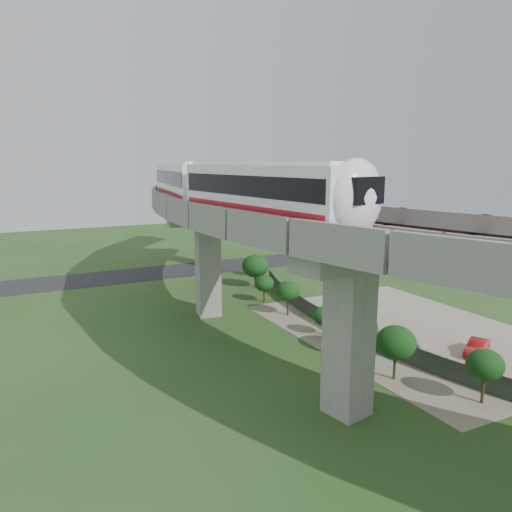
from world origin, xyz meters
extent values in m
plane|color=#284D1E|center=(0.00, 0.00, 0.00)|extent=(160.00, 160.00, 0.00)
cube|color=gray|center=(14.00, -2.00, 0.02)|extent=(18.00, 26.00, 0.04)
cube|color=#232326|center=(0.00, 30.00, 0.01)|extent=(60.00, 8.00, 0.03)
cube|color=#99968E|center=(9.12, 31.80, 4.20)|extent=(2.86, 2.93, 8.40)
cube|color=#99968E|center=(9.12, 31.80, 9.00)|extent=(7.21, 5.74, 1.20)
cube|color=#99968E|center=(0.91, 10.42, 4.20)|extent=(2.35, 2.51, 8.40)
cube|color=#99968E|center=(0.91, 10.42, 9.00)|extent=(7.31, 3.58, 1.20)
cube|color=#99968E|center=(0.91, -10.42, 4.20)|extent=(2.35, 2.51, 8.40)
cube|color=#99968E|center=(0.91, -10.42, 9.00)|extent=(7.31, 3.58, 1.20)
cube|color=gray|center=(6.19, 26.54, 10.00)|extent=(16.42, 20.91, 0.80)
cube|color=gray|center=(2.33, 28.44, 10.90)|extent=(8.66, 17.08, 1.00)
cube|color=gray|center=(10.04, 24.64, 10.90)|extent=(8.66, 17.08, 1.00)
cube|color=brown|center=(4.21, 27.51, 10.46)|extent=(10.68, 18.08, 0.12)
cube|color=black|center=(4.21, 27.51, 10.58)|extent=(9.69, 17.59, 0.12)
cube|color=brown|center=(8.16, 25.56, 10.46)|extent=(10.68, 18.08, 0.12)
cube|color=black|center=(8.16, 25.56, 10.58)|extent=(9.69, 17.59, 0.12)
cube|color=gray|center=(0.70, 9.13, 10.00)|extent=(11.77, 20.03, 0.80)
cube|color=gray|center=(-3.55, 9.78, 10.90)|extent=(3.22, 18.71, 1.00)
cube|color=gray|center=(4.95, 8.47, 10.90)|extent=(3.22, 18.71, 1.00)
cube|color=brown|center=(-1.48, 9.46, 10.46)|extent=(5.44, 19.05, 0.12)
cube|color=black|center=(-1.48, 9.46, 10.58)|extent=(4.35, 18.88, 0.12)
cube|color=brown|center=(2.87, 8.79, 10.46)|extent=(5.44, 19.05, 0.12)
cube|color=black|center=(2.87, 8.79, 10.58)|extent=(4.35, 18.88, 0.12)
cube|color=gray|center=(0.70, -9.13, 10.00)|extent=(11.77, 20.03, 0.80)
cube|color=gray|center=(-3.55, -9.78, 10.90)|extent=(3.22, 18.71, 1.00)
cube|color=gray|center=(4.95, -8.47, 10.90)|extent=(3.22, 18.71, 1.00)
cube|color=brown|center=(-1.48, -9.46, 10.46)|extent=(5.44, 19.05, 0.12)
cube|color=black|center=(-1.48, -9.46, 10.58)|extent=(4.35, 18.88, 0.12)
cube|color=brown|center=(2.87, -8.79, 10.46)|extent=(5.44, 19.05, 0.12)
cube|color=black|center=(2.87, -8.79, 10.58)|extent=(4.35, 18.88, 0.12)
cube|color=white|center=(-1.94, -5.63, 12.24)|extent=(4.05, 15.18, 3.20)
cube|color=white|center=(-1.94, -5.63, 13.94)|extent=(3.44, 14.39, 0.22)
cube|color=black|center=(-1.94, -5.63, 12.69)|extent=(4.05, 14.59, 1.15)
cube|color=#B1111C|center=(-1.94, -5.63, 11.49)|extent=(4.05, 14.59, 0.30)
cube|color=black|center=(-1.94, -5.63, 10.78)|extent=(3.05, 12.87, 0.28)
cube|color=white|center=(-1.40, 9.92, 12.24)|extent=(5.06, 15.24, 3.20)
cube|color=white|center=(-1.40, 9.92, 13.94)|extent=(4.41, 14.41, 0.22)
cube|color=black|center=(-1.40, 9.92, 12.69)|extent=(5.02, 14.66, 1.15)
cube|color=#B1111C|center=(-1.40, 9.92, 11.49)|extent=(5.02, 14.66, 0.30)
cube|color=black|center=(-1.40, 9.92, 10.78)|extent=(3.91, 12.89, 0.28)
cube|color=white|center=(2.98, 24.85, 12.24)|extent=(8.47, 14.83, 3.20)
cube|color=white|center=(2.98, 24.85, 13.94)|extent=(7.67, 13.93, 0.22)
cube|color=black|center=(2.98, 24.85, 12.69)|extent=(8.28, 14.30, 1.15)
cube|color=#B1111C|center=(2.98, 24.85, 11.49)|extent=(8.28, 14.30, 0.30)
cube|color=black|center=(2.98, 24.85, 10.78)|extent=(6.84, 12.45, 0.28)
cube|color=white|center=(10.93, 38.22, 12.24)|extent=(11.35, 13.49, 3.20)
cube|color=white|center=(10.93, 38.22, 13.94)|extent=(10.46, 12.57, 0.22)
cube|color=black|center=(10.93, 38.22, 12.69)|extent=(11.03, 13.06, 1.15)
cube|color=#B1111C|center=(10.93, 38.22, 11.49)|extent=(11.03, 13.06, 0.30)
cube|color=black|center=(10.93, 38.22, 10.78)|extent=(9.33, 11.23, 0.28)
ellipsoid|color=white|center=(-0.87, -12.80, 12.39)|extent=(3.63, 2.47, 3.64)
cylinder|color=#2D382D|center=(12.25, 19.29, 0.75)|extent=(0.08, 0.08, 1.50)
cube|color=#2D382D|center=(11.38, 16.98, 0.75)|extent=(1.69, 4.77, 1.40)
cylinder|color=#2D382D|center=(10.62, 14.63, 0.75)|extent=(0.08, 0.08, 1.50)
cube|color=#2D382D|center=(9.98, 12.24, 0.75)|extent=(1.23, 4.91, 1.40)
cylinder|color=#2D382D|center=(9.45, 9.83, 0.75)|extent=(0.08, 0.08, 1.50)
cube|color=#2D382D|center=(9.03, 7.39, 0.75)|extent=(0.75, 4.99, 1.40)
cylinder|color=#2D382D|center=(8.74, 4.94, 0.75)|extent=(0.08, 0.08, 1.50)
cube|color=#2D382D|center=(8.56, 2.47, 0.75)|extent=(0.27, 5.04, 1.40)
cylinder|color=#2D382D|center=(8.50, 0.00, 0.75)|extent=(0.08, 0.08, 1.50)
cube|color=#2D382D|center=(8.56, -2.47, 0.75)|extent=(0.27, 5.04, 1.40)
cylinder|color=#2D382D|center=(8.74, -4.94, 0.75)|extent=(0.08, 0.08, 1.50)
cube|color=#2D382D|center=(9.03, -7.39, 0.75)|extent=(0.75, 4.99, 1.40)
cylinder|color=#2D382D|center=(9.45, -9.83, 0.75)|extent=(0.08, 0.08, 1.50)
cube|color=#2D382D|center=(9.98, -12.24, 0.75)|extent=(1.23, 4.91, 1.40)
cylinder|color=#382314|center=(12.12, 22.15, 0.70)|extent=(0.18, 0.18, 1.39)
ellipsoid|color=#133E15|center=(12.12, 22.15, 1.94)|extent=(1.81, 1.81, 1.54)
cylinder|color=#382314|center=(9.43, 17.54, 0.78)|extent=(0.18, 0.18, 1.55)
ellipsoid|color=#133E15|center=(9.43, 17.54, 2.46)|extent=(3.02, 3.02, 2.57)
cylinder|color=#382314|center=(7.47, 11.72, 0.69)|extent=(0.18, 0.18, 1.37)
ellipsoid|color=#133E15|center=(7.47, 11.72, 1.96)|extent=(1.96, 1.96, 1.67)
cylinder|color=#382314|center=(7.32, 6.81, 0.83)|extent=(0.18, 0.18, 1.66)
ellipsoid|color=#133E15|center=(7.32, 6.81, 2.32)|extent=(2.21, 2.21, 1.88)
cylinder|color=#382314|center=(7.16, 0.83, 0.55)|extent=(0.18, 0.18, 1.10)
ellipsoid|color=#133E15|center=(7.16, 0.83, 1.64)|extent=(1.81, 1.81, 1.54)
cylinder|color=#382314|center=(7.07, -3.56, 0.48)|extent=(0.18, 0.18, 0.96)
ellipsoid|color=#133E15|center=(7.07, -3.56, 1.90)|extent=(3.12, 3.12, 2.65)
cylinder|color=#382314|center=(6.39, -8.33, 0.88)|extent=(0.18, 0.18, 1.75)
ellipsoid|color=#133E15|center=(6.39, -8.33, 2.54)|extent=(2.61, 2.61, 2.22)
cylinder|color=#382314|center=(8.69, -13.22, 0.88)|extent=(0.18, 0.18, 1.76)
ellipsoid|color=#133E15|center=(8.69, -13.22, 2.41)|extent=(2.17, 2.17, 1.84)
imported|color=silver|center=(10.94, -6.02, 0.58)|extent=(1.37, 3.22, 1.09)
imported|color=maroon|center=(14.76, -7.89, 0.60)|extent=(3.55, 2.56, 1.11)
imported|color=black|center=(12.84, 5.59, 0.71)|extent=(4.99, 3.81, 1.35)
camera|label=1|loc=(-15.62, -31.37, 14.03)|focal=35.00mm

